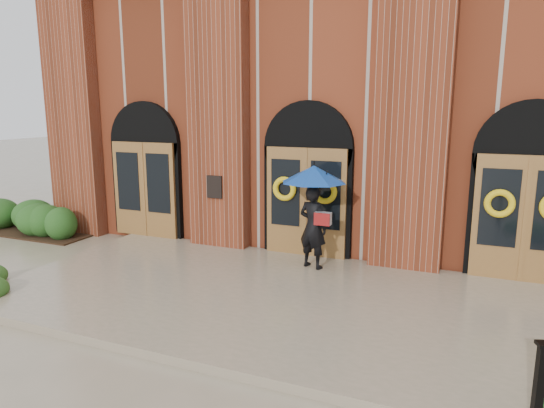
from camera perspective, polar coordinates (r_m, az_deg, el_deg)
The scene contains 6 objects.
ground at distance 9.13m, azimuth -1.73°, elevation -11.51°, with size 90.00×90.00×0.00m, color gray.
landing at distance 9.23m, azimuth -1.34°, elevation -10.75°, with size 10.00×5.30×0.15m, color gray.
church_building at distance 16.81m, azimuth 10.90°, elevation 10.98°, with size 16.20×12.53×7.00m.
man_with_umbrella at distance 10.20m, azimuth 4.91°, elevation 0.84°, with size 1.71×1.71×2.21m.
metal_post at distance 6.08m, azimuth 28.91°, elevation -18.20°, with size 0.18×0.18×1.02m.
hedge_wall_left at distance 15.45m, azimuth -26.11°, elevation -1.49°, with size 3.32×1.33×0.85m, color #204818.
Camera 1 is at (3.49, -7.66, 3.54)m, focal length 32.00 mm.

